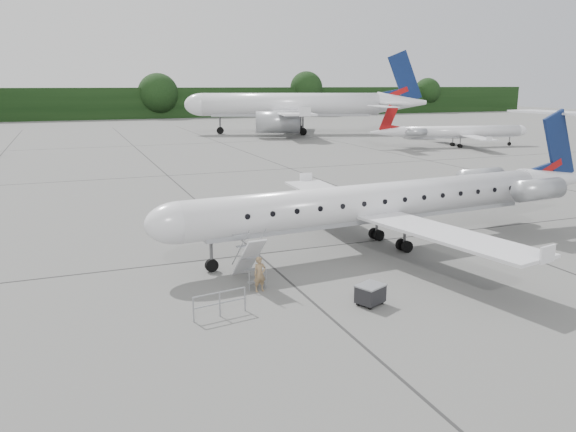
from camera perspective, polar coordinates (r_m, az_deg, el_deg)
name	(u,v)px	position (r m, az deg, el deg)	size (l,w,h in m)	color
ground	(361,263)	(29.15, 7.47, -4.72)	(320.00, 320.00, 0.00)	slate
treeline	(120,103)	(154.88, -16.69, 10.90)	(260.00, 4.00, 8.00)	black
main_regional_jet	(377,183)	(31.08, 9.04, 3.28)	(28.42, 20.46, 7.29)	silver
airstair	(249,259)	(25.83, -4.01, -4.35)	(0.85, 2.24, 2.28)	silver
passenger	(260,274)	(24.82, -2.89, -5.93)	(0.58, 0.38, 1.58)	olive
safety_railing	(220,304)	(22.48, -6.94, -8.90)	(2.20, 0.08, 1.00)	#909398
baggage_cart	(370,294)	(23.69, 8.36, -7.85)	(1.08, 0.87, 0.93)	black
bg_narrowbody	(291,93)	(103.73, 0.28, 12.38)	(40.86, 29.42, 14.67)	silver
bg_regional_right	(463,126)	(86.00, 17.34, 8.74)	(23.14, 16.66, 6.07)	silver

